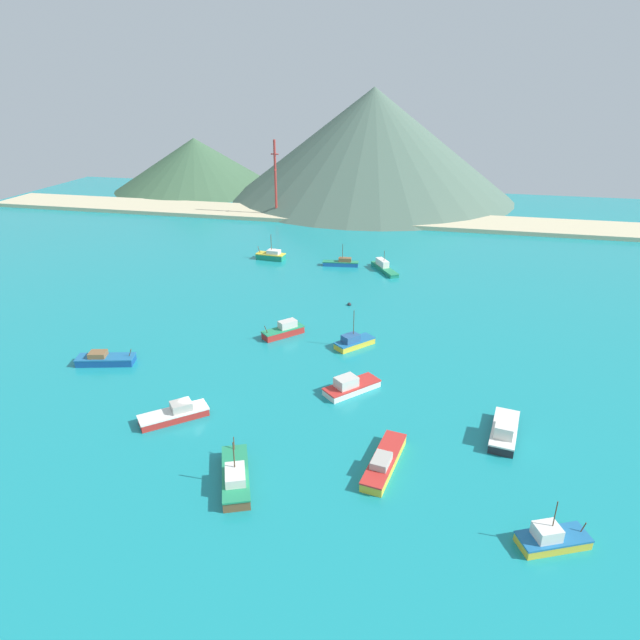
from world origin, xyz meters
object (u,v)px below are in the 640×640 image
(fishing_boat_0, at_px, (354,342))
(fishing_boat_11, at_px, (384,462))
(fishing_boat_4, at_px, (271,256))
(fishing_boat_9, at_px, (384,267))
(fishing_boat_2, at_px, (504,430))
(buoy_0, at_px, (349,305))
(fishing_boat_6, at_px, (236,476))
(fishing_boat_3, at_px, (341,263))
(fishing_boat_5, at_px, (105,359))
(fishing_boat_8, at_px, (552,538))
(fishing_boat_7, at_px, (175,414))
(fishing_boat_10, at_px, (350,386))
(fishing_boat_12, at_px, (284,330))
(radio_tower, at_px, (275,179))

(fishing_boat_0, xyz_separation_m, fishing_boat_11, (8.63, -30.12, -0.09))
(fishing_boat_4, height_order, fishing_boat_9, fishing_boat_4)
(fishing_boat_2, xyz_separation_m, buoy_0, (-26.44, 38.98, -0.92))
(fishing_boat_2, distance_m, fishing_boat_11, 16.59)
(fishing_boat_6, xyz_separation_m, buoy_0, (3.06, 54.40, -0.75))
(fishing_boat_3, height_order, fishing_boat_5, fishing_boat_3)
(fishing_boat_3, relative_size, fishing_boat_6, 0.86)
(fishing_boat_8, distance_m, buoy_0, 63.43)
(fishing_boat_7, bearing_deg, fishing_boat_8, -14.79)
(buoy_0, bearing_deg, fishing_boat_0, -77.67)
(fishing_boat_0, relative_size, fishing_boat_6, 0.69)
(fishing_boat_9, relative_size, fishing_boat_10, 1.27)
(fishing_boat_3, distance_m, fishing_boat_12, 40.63)
(fishing_boat_7, relative_size, fishing_boat_12, 1.22)
(fishing_boat_6, relative_size, radio_tower, 0.42)
(fishing_boat_3, distance_m, fishing_boat_8, 87.98)
(fishing_boat_4, distance_m, radio_tower, 46.53)
(fishing_boat_6, relative_size, fishing_boat_10, 1.23)
(fishing_boat_2, bearing_deg, fishing_boat_4, 128.07)
(fishing_boat_2, height_order, fishing_boat_6, fishing_boat_6)
(fishing_boat_5, distance_m, fishing_boat_7, 21.27)
(fishing_boat_0, height_order, fishing_boat_9, fishing_boat_0)
(fishing_boat_7, height_order, fishing_boat_11, fishing_boat_7)
(fishing_boat_11, height_order, fishing_boat_12, fishing_boat_12)
(fishing_boat_8, xyz_separation_m, fishing_boat_11, (-16.99, 8.07, -0.08))
(fishing_boat_3, xyz_separation_m, buoy_0, (6.24, -24.25, -0.61))
(fishing_boat_6, bearing_deg, fishing_boat_9, 84.75)
(fishing_boat_3, relative_size, radio_tower, 0.36)
(fishing_boat_6, bearing_deg, radio_tower, 104.94)
(fishing_boat_12, bearing_deg, radio_tower, 107.80)
(fishing_boat_5, distance_m, buoy_0, 46.38)
(fishing_boat_6, height_order, fishing_boat_11, fishing_boat_6)
(fishing_boat_7, bearing_deg, fishing_boat_4, 97.17)
(radio_tower, bearing_deg, fishing_boat_12, -72.20)
(radio_tower, bearing_deg, fishing_boat_2, -59.97)
(fishing_boat_9, relative_size, radio_tower, 0.44)
(fishing_boat_5, distance_m, fishing_boat_12, 29.35)
(fishing_boat_5, distance_m, radio_tower, 102.31)
(fishing_boat_3, xyz_separation_m, fishing_boat_4, (-17.85, 1.29, 0.22))
(fishing_boat_0, xyz_separation_m, fishing_boat_10, (1.97, -14.40, 0.02))
(fishing_boat_3, height_order, fishing_boat_4, fishing_boat_4)
(fishing_boat_2, xyz_separation_m, fishing_boat_11, (-13.88, -9.08, -0.30))
(fishing_boat_12, height_order, radio_tower, radio_tower)
(fishing_boat_3, bearing_deg, fishing_boat_6, -87.68)
(fishing_boat_10, relative_size, buoy_0, 10.13)
(fishing_boat_6, bearing_deg, fishing_boat_10, 67.92)
(fishing_boat_9, height_order, radio_tower, radio_tower)
(fishing_boat_8, height_order, fishing_boat_9, fishing_boat_8)
(fishing_boat_2, relative_size, fishing_boat_4, 1.29)
(fishing_boat_2, bearing_deg, radio_tower, 120.03)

